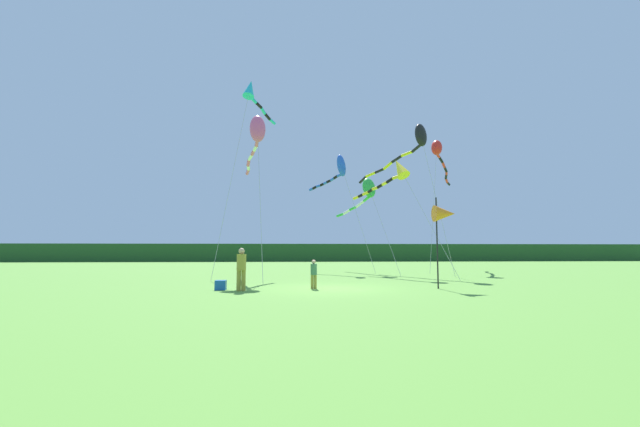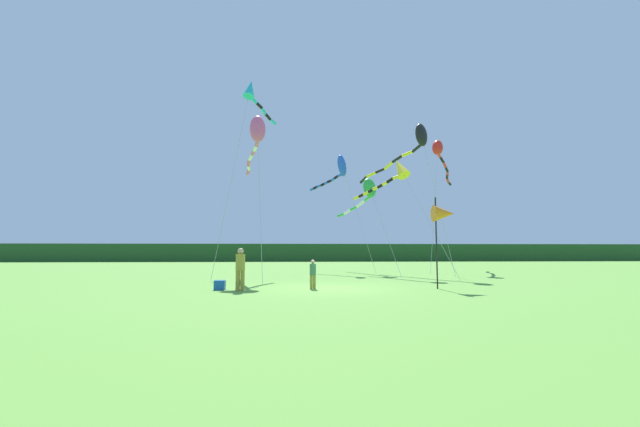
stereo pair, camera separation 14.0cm
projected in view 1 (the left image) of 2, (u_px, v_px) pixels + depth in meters
The scene contains 13 objects.
ground_plane at pixel (331, 288), 17.10m from camera, with size 120.00×120.00×0.00m, color #5B9338.
distant_treeline at pixel (300, 253), 61.90m from camera, with size 108.00×2.24×2.61m, color #234C23.
person_adult at pixel (241, 267), 16.07m from camera, with size 0.37×0.37×1.66m.
person_child at pixel (314, 273), 16.98m from camera, with size 0.26×0.26×1.19m.
cooler_box at pixel (221, 285), 16.46m from camera, with size 0.42×0.40×0.38m, color #1959B2.
banner_flag_pole at pixel (444, 215), 17.28m from camera, with size 0.90×0.70×3.79m.
kite_blue at pixel (338, 169), 31.22m from camera, with size 4.46×4.49×8.86m.
kite_rainbow at pixel (257, 134), 23.64m from camera, with size 1.77×8.37×9.33m.
kite_black at pixel (413, 143), 28.24m from camera, with size 4.42×8.24×10.12m.
kite_yellow at pixel (395, 172), 26.39m from camera, with size 4.44×8.17×7.56m.
kite_cyan at pixel (252, 93), 26.28m from camera, with size 3.01×7.31×12.44m.
kite_green at pixel (366, 192), 30.17m from camera, with size 2.83×9.48×6.95m.
kite_red at pixel (438, 153), 33.20m from camera, with size 5.30×9.12×10.41m.
Camera 1 is at (-1.79, -17.23, 1.55)m, focal length 23.18 mm.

